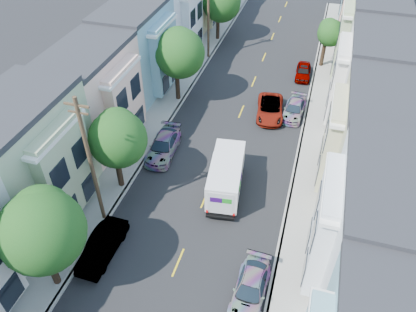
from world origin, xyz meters
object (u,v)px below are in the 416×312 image
Objects in this scene: tree_b at (41,232)px; tree_far_r at (330,34)px; parked_left_d at (163,146)px; parked_left_c at (102,246)px; utility_pole_near at (91,164)px; utility_pole_far at (208,15)px; lead_sedan at (270,109)px; parked_right_d at (303,72)px; parked_right_b at (250,289)px; parked_right_c at (294,109)px; fedex_truck at (226,176)px; tree_e at (221,2)px; tree_d at (179,53)px; tree_c at (117,139)px.

tree_far_r is (13.19, 33.10, -1.07)m from tree_b.
parked_left_c is at bearing -93.72° from parked_left_d.
utility_pole_near and utility_pole_far have the same top height.
utility_pole_far is at bearing 124.22° from lead_sedan.
tree_b is at bearing -120.90° from lead_sedan.
lead_sedan is (9.02, 16.16, -4.43)m from utility_pole_near.
parked_left_c is 28.94m from parked_right_d.
parked_right_c is (0.00, 19.83, -0.02)m from parked_right_b.
fedex_truck is 1.31× the size of parked_left_c.
tree_e is at bearing 90.00° from tree_b.
tree_d is 1.71× the size of parked_right_c.
tree_b is 8.91m from tree_c.
tree_c is 1.24× the size of tree_far_r.
fedex_truck is (7.59, 1.70, -3.03)m from tree_c.
tree_far_r is 12.61m from lead_sedan.
utility_pole_far is 14.06m from lead_sedan.
parked_right_d is (9.80, 27.23, -0.09)m from parked_left_c.
fedex_truck is at bearing -105.67° from lead_sedan.
tree_e is 1.58× the size of parked_right_b.
utility_pole_far is 18.55m from parked_left_d.
fedex_truck is 1.33× the size of parked_right_b.
parked_right_c is (11.20, -9.13, -4.50)m from utility_pole_far.
parked_left_d is 14.73m from parked_right_b.
parked_right_d is (11.20, -1.48, -4.49)m from utility_pole_far.
tree_far_r is at bearing 61.40° from tree_c.
tree_c is at bearing -125.63° from parked_right_c.
utility_pole_near reaches higher than parked_left_c.
parked_left_d reaches higher than parked_right_c.
tree_c is 27.74m from tree_e.
parked_right_d is at bearing 72.04° from fedex_truck.
fedex_truck reaches higher than parked_right_c.
lead_sedan is at bearing -1.29° from tree_d.
tree_d is at bearing -139.54° from tree_far_r.
tree_c is 3.45m from utility_pole_near.
parked_left_d is at bearing 147.29° from fedex_truck.
utility_pole_far is 29.08m from parked_left_c.
fedex_truck reaches higher than parked_right_b.
utility_pole_near is 2.23× the size of parked_right_b.
utility_pole_far is 1.92× the size of lead_sedan.
tree_d is 16.36m from utility_pole_near.
lead_sedan is at bearing 67.37° from tree_b.
tree_far_r is (13.20, 24.20, -0.68)m from tree_c.
tree_e is 13.68m from tree_far_r.
parked_right_b is at bearing -91.77° from lead_sedan.
parked_left_c is at bearing -87.63° from tree_e.
tree_c is 1.55× the size of parked_right_c.
utility_pole_far reaches higher than tree_c.
tree_c is 1.29× the size of lead_sedan.
parked_left_c is 1.04× the size of parked_right_c.
utility_pole_far reaches higher than tree_e.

